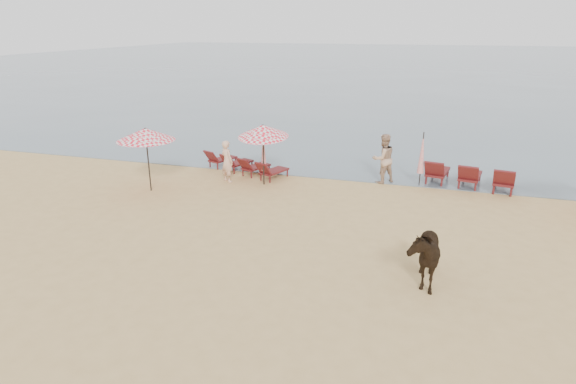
# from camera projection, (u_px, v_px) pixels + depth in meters

# --- Properties ---
(ground) EXTENTS (120.00, 120.00, 0.00)m
(ground) POSITION_uv_depth(u_px,v_px,m) (223.00, 312.00, 10.48)
(ground) COLOR tan
(ground) RESTS_ON ground
(sea) EXTENTS (160.00, 140.00, 0.06)m
(sea) POSITION_uv_depth(u_px,v_px,m) (412.00, 61.00, 82.87)
(sea) COLOR #51606B
(sea) RESTS_ON ground
(lounger_cluster_left) EXTENTS (3.85, 2.72, 0.56)m
(lounger_cluster_left) POSITION_uv_depth(u_px,v_px,m) (244.00, 164.00, 20.15)
(lounger_cluster_left) COLOR maroon
(lounger_cluster_left) RESTS_ON ground
(lounger_cluster_right) EXTENTS (3.46, 2.41, 0.70)m
(lounger_cluster_right) POSITION_uv_depth(u_px,v_px,m) (470.00, 175.00, 18.35)
(lounger_cluster_right) COLOR maroon
(lounger_cluster_right) RESTS_ON ground
(umbrella_open_left_a) EXTENTS (2.11, 2.11, 2.40)m
(umbrella_open_left_a) POSITION_uv_depth(u_px,v_px,m) (146.00, 134.00, 17.43)
(umbrella_open_left_a) COLOR black
(umbrella_open_left_a) RESTS_ON ground
(umbrella_open_left_b) EXTENTS (1.93, 1.96, 2.46)m
(umbrella_open_left_b) POSITION_uv_depth(u_px,v_px,m) (263.00, 131.00, 18.15)
(umbrella_open_left_b) COLOR black
(umbrella_open_left_b) RESTS_ON ground
(umbrella_closed_left) EXTENTS (0.24, 0.24, 1.98)m
(umbrella_closed_left) POSITION_uv_depth(u_px,v_px,m) (263.00, 152.00, 18.80)
(umbrella_closed_left) COLOR black
(umbrella_closed_left) RESTS_ON ground
(umbrella_closed_right) EXTENTS (0.26, 0.26, 2.12)m
(umbrella_closed_right) POSITION_uv_depth(u_px,v_px,m) (422.00, 153.00, 18.25)
(umbrella_closed_right) COLOR black
(umbrella_closed_right) RESTS_ON ground
(cow) EXTENTS (0.98, 1.88, 1.54)m
(cow) POSITION_uv_depth(u_px,v_px,m) (422.00, 253.00, 11.50)
(cow) COLOR black
(cow) RESTS_ON ground
(beachgoer_left) EXTENTS (0.73, 0.66, 1.67)m
(beachgoer_left) POSITION_uv_depth(u_px,v_px,m) (227.00, 161.00, 18.91)
(beachgoer_left) COLOR #DCA889
(beachgoer_left) RESTS_ON ground
(beachgoer_right_a) EXTENTS (1.20, 1.16, 1.95)m
(beachgoer_right_a) POSITION_uv_depth(u_px,v_px,m) (383.00, 159.00, 18.75)
(beachgoer_right_a) COLOR tan
(beachgoer_right_a) RESTS_ON ground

